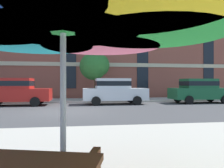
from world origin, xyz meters
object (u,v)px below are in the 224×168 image
(sedan_red, at_px, (15,91))
(street_tree_middle, at_px, (96,65))
(sedan_white, at_px, (114,90))
(sedan_green, at_px, (200,90))
(patio_umbrella, at_px, (63,8))

(sedan_red, height_order, street_tree_middle, street_tree_middle)
(sedan_white, relative_size, sedan_green, 1.00)
(sedan_red, height_order, sedan_green, same)
(sedan_white, relative_size, patio_umbrella, 1.28)
(sedan_white, height_order, patio_umbrella, patio_umbrella)
(sedan_red, relative_size, sedan_green, 1.00)
(patio_umbrella, bearing_deg, sedan_white, 78.72)
(sedan_white, distance_m, patio_umbrella, 13.01)
(sedan_green, xyz_separation_m, street_tree_middle, (-7.44, 3.30, 2.00))
(sedan_green, bearing_deg, street_tree_middle, 156.10)
(sedan_red, bearing_deg, sedan_white, 0.00)
(sedan_green, bearing_deg, patio_umbrella, -125.15)
(street_tree_middle, bearing_deg, sedan_white, -72.66)
(sedan_red, height_order, sedan_white, same)
(sedan_white, distance_m, street_tree_middle, 3.99)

